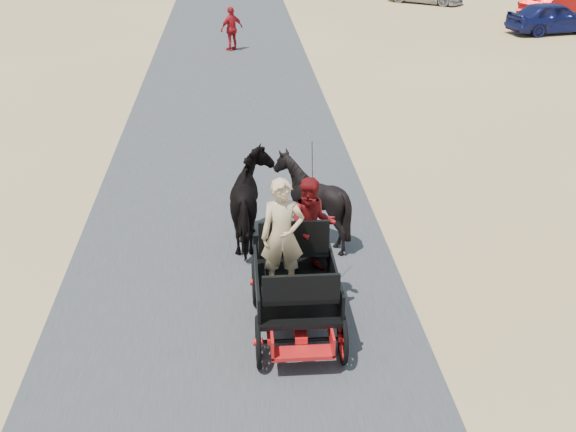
{
  "coord_description": "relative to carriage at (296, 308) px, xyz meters",
  "views": [
    {
      "loc": [
        0.16,
        -8.32,
        6.54
      ],
      "look_at": [
        0.99,
        2.79,
        1.2
      ],
      "focal_mm": 45.0,
      "sensor_mm": 36.0,
      "label": 1
    }
  ],
  "objects": [
    {
      "name": "road",
      "position": [
        -0.99,
        -1.19,
        -0.35
      ],
      "size": [
        6.0,
        140.0,
        0.01
      ],
      "primitive_type": "cube",
      "color": "#38383A",
      "rests_on": "ground"
    },
    {
      "name": "ground",
      "position": [
        -0.99,
        -1.19,
        -0.36
      ],
      "size": [
        140.0,
        140.0,
        0.0
      ],
      "primitive_type": "plane",
      "color": "tan"
    },
    {
      "name": "car_b",
      "position": [
        14.76,
        24.86,
        0.33
      ],
      "size": [
        4.41,
        3.27,
        1.39
      ],
      "primitive_type": "imported",
      "rotation": [
        0.0,
        0.0,
        2.06
      ],
      "color": "maroon",
      "rests_on": "ground"
    },
    {
      "name": "horse_right",
      "position": [
        0.55,
        3.0,
        0.49
      ],
      "size": [
        1.37,
        1.54,
        1.7
      ],
      "primitive_type": "imported",
      "rotation": [
        0.0,
        0.0,
        3.14
      ],
      "color": "black",
      "rests_on": "ground"
    },
    {
      "name": "driver_man",
      "position": [
        -0.2,
        0.05,
        1.26
      ],
      "size": [
        0.66,
        0.43,
        1.8
      ],
      "primitive_type": "imported",
      "color": "tan",
      "rests_on": "carriage"
    },
    {
      "name": "horse_left",
      "position": [
        -0.55,
        3.0,
        0.49
      ],
      "size": [
        0.91,
        2.01,
        1.7
      ],
      "primitive_type": "imported",
      "rotation": [
        0.0,
        0.0,
        3.14
      ],
      "color": "black",
      "rests_on": "ground"
    },
    {
      "name": "carriage",
      "position": [
        0.0,
        0.0,
        0.0
      ],
      "size": [
        1.3,
        2.4,
        0.72
      ],
      "primitive_type": null,
      "color": "black",
      "rests_on": "ground"
    },
    {
      "name": "pedestrian",
      "position": [
        -0.89,
        19.69,
        0.5
      ],
      "size": [
        1.07,
        0.91,
        1.73
      ],
      "primitive_type": "imported",
      "rotation": [
        0.0,
        0.0,
        3.72
      ],
      "color": "#A6121B",
      "rests_on": "ground"
    },
    {
      "name": "car_a",
      "position": [
        13.29,
        22.07,
        0.33
      ],
      "size": [
        4.29,
        2.38,
        1.38
      ],
      "primitive_type": "imported",
      "rotation": [
        0.0,
        0.0,
        1.76
      ],
      "color": "navy",
      "rests_on": "ground"
    },
    {
      "name": "passenger_woman",
      "position": [
        0.3,
        0.6,
        1.15
      ],
      "size": [
        0.77,
        0.6,
        1.58
      ],
      "primitive_type": "imported",
      "color": "#660C0F",
      "rests_on": "carriage"
    }
  ]
}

